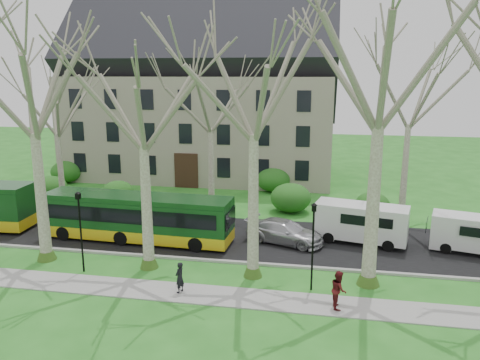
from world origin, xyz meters
name	(u,v)px	position (x,y,z in m)	size (l,w,h in m)	color
ground	(198,272)	(0.00, 0.00, 0.00)	(120.00, 120.00, 0.00)	#256E1F
sidewalk	(184,293)	(0.00, -2.50, 0.03)	(70.00, 2.00, 0.06)	gray
road	(220,237)	(0.00, 5.50, 0.03)	(80.00, 8.00, 0.06)	black
curb	(205,260)	(0.00, 1.50, 0.07)	(80.00, 0.25, 0.14)	#A5A39E
building	(202,96)	(-6.00, 24.00, 8.07)	(26.50, 12.20, 16.00)	gray
tree_row_verge	(197,141)	(0.00, 0.30, 7.00)	(49.00, 7.00, 14.00)	gray
tree_row_far	(218,133)	(-1.33, 11.00, 6.00)	(33.00, 7.00, 12.00)	gray
lamp_row	(191,232)	(0.00, -1.00, 2.57)	(36.22, 0.22, 4.30)	black
hedges	(188,188)	(-4.67, 14.00, 1.00)	(30.60, 8.60, 2.00)	#2C5919
bus_follow	(137,217)	(-4.97, 3.98, 1.55)	(11.93, 2.48, 2.98)	#113E17
sedan	(285,232)	(4.16, 5.12, 0.77)	(1.98, 4.87, 1.41)	#B8B8BD
van_a	(361,224)	(8.76, 6.03, 1.26)	(5.52, 2.01, 2.41)	silver
van_b	(477,235)	(15.30, 5.40, 1.15)	(4.99, 1.82, 2.18)	silver
pedestrian_a	(180,277)	(-0.19, -2.51, 0.82)	(0.55, 0.36, 1.51)	black
pedestrian_b	(339,289)	(7.24, -2.67, 0.93)	(0.84, 0.66, 1.73)	#551317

